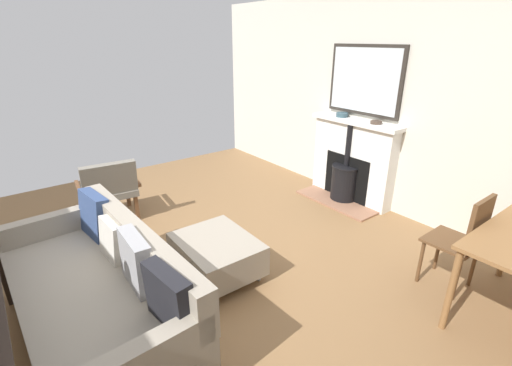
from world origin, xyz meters
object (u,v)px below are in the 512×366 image
at_px(ottoman, 217,253).
at_px(dining_chair_near_fireplace, 465,237).
at_px(sofa, 101,292).
at_px(fireplace, 350,166).
at_px(mantel_bowl_far, 376,122).
at_px(mantel_bowl_near, 342,115).
at_px(armchair_accent, 109,187).

distance_m(ottoman, dining_chair_near_fireplace, 2.17).
relative_size(sofa, dining_chair_near_fireplace, 2.24).
xyz_separation_m(ottoman, dining_chair_near_fireplace, (-1.58, 1.46, 0.30)).
xyz_separation_m(fireplace, mantel_bowl_far, (-0.02, 0.30, 0.65)).
xyz_separation_m(fireplace, mantel_bowl_near, (-0.02, -0.23, 0.66)).
height_order(mantel_bowl_far, armchair_accent, mantel_bowl_far).
relative_size(fireplace, ottoman, 1.63).
relative_size(fireplace, mantel_bowl_near, 8.13).
height_order(fireplace, mantel_bowl_near, mantel_bowl_near).
distance_m(mantel_bowl_far, ottoman, 2.55).
distance_m(ottoman, armchair_accent, 1.78).
bearing_deg(sofa, dining_chair_near_fireplace, 152.13).
bearing_deg(fireplace, ottoman, 9.11).
relative_size(mantel_bowl_far, dining_chair_near_fireplace, 0.15).
xyz_separation_m(mantel_bowl_near, ottoman, (2.39, 0.61, -0.92)).
xyz_separation_m(fireplace, ottoman, (2.37, 0.38, -0.25)).
bearing_deg(mantel_bowl_far, mantel_bowl_near, -90.00).
xyz_separation_m(armchair_accent, dining_chair_near_fireplace, (-2.02, 3.18, 0.09)).
relative_size(ottoman, armchair_accent, 1.00).
height_order(mantel_bowl_far, ottoman, mantel_bowl_far).
bearing_deg(dining_chair_near_fireplace, mantel_bowl_near, -111.35).
bearing_deg(mantel_bowl_far, fireplace, -86.68).
bearing_deg(sofa, armchair_accent, -108.66).
bearing_deg(mantel_bowl_near, fireplace, 85.64).
bearing_deg(mantel_bowl_far, ottoman, 1.84).
height_order(sofa, dining_chair_near_fireplace, dining_chair_near_fireplace).
xyz_separation_m(ottoman, armchair_accent, (0.44, -1.71, 0.22)).
xyz_separation_m(mantel_bowl_far, dining_chair_near_fireplace, (0.81, 1.54, -0.60)).
bearing_deg(mantel_bowl_far, sofa, 2.58).
xyz_separation_m(mantel_bowl_far, ottoman, (2.39, 0.08, -0.91)).
bearing_deg(dining_chair_near_fireplace, fireplace, -113.28).
xyz_separation_m(mantel_bowl_near, sofa, (3.43, 0.69, -0.79)).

